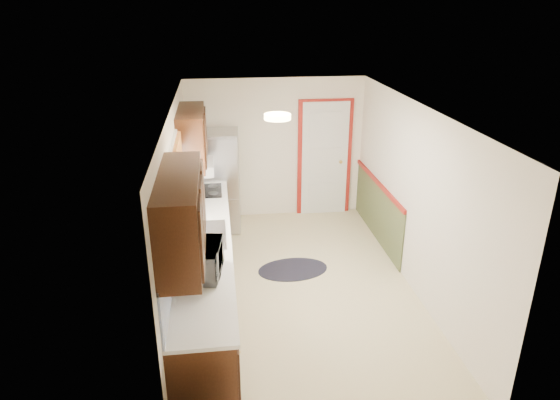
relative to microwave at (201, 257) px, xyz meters
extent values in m
cube|color=beige|center=(1.20, 1.10, -1.14)|extent=(3.20, 5.20, 0.12)
cube|color=white|center=(1.20, 1.10, 1.26)|extent=(3.20, 5.20, 0.12)
cube|color=white|center=(1.20, 3.60, 0.06)|extent=(3.20, 0.10, 2.40)
cube|color=white|center=(1.20, -1.40, 0.06)|extent=(3.20, 0.10, 2.40)
cube|color=white|center=(-0.30, 1.10, 0.06)|extent=(0.10, 5.20, 2.40)
cube|color=white|center=(2.70, 1.10, 0.06)|extent=(0.10, 5.20, 2.40)
cube|color=black|center=(0.00, 0.80, -0.69)|extent=(0.60, 4.00, 0.90)
cube|color=white|center=(0.01, 0.80, -0.22)|extent=(0.63, 4.00, 0.04)
cube|color=#577BD4|center=(-0.29, 0.80, 0.08)|extent=(0.02, 4.00, 0.55)
cube|color=black|center=(-0.12, -0.50, 0.69)|extent=(0.35, 1.40, 0.75)
cube|color=black|center=(-0.12, 2.20, 0.69)|extent=(0.35, 1.20, 0.75)
cube|color=white|center=(-0.29, 0.90, 0.48)|extent=(0.02, 1.00, 0.90)
cube|color=#BC3923|center=(-0.24, 0.90, 0.83)|extent=(0.05, 1.12, 0.24)
cube|color=#B7B7BC|center=(0.01, 0.90, -0.19)|extent=(0.52, 0.82, 0.02)
cube|color=white|center=(-0.07, 2.25, 0.24)|extent=(0.45, 0.60, 0.15)
cube|color=maroon|center=(2.05, 3.57, -0.14)|extent=(0.94, 0.05, 2.08)
cube|color=white|center=(2.05, 3.54, -0.14)|extent=(0.80, 0.04, 2.00)
cube|color=#47502D|center=(2.69, 2.45, -0.69)|extent=(0.02, 2.30, 0.90)
cube|color=maroon|center=(2.67, 2.45, -0.22)|extent=(0.04, 2.30, 0.06)
cylinder|color=#FFD88C|center=(0.90, 0.90, 1.22)|extent=(0.30, 0.30, 0.06)
imported|color=white|center=(0.00, 0.00, 0.00)|extent=(0.40, 0.62, 0.40)
cube|color=#B7B7BC|center=(0.20, 3.15, -0.31)|extent=(0.73, 0.68, 1.65)
cylinder|color=black|center=(-0.03, 2.79, -0.40)|extent=(0.02, 0.02, 1.16)
ellipsoid|color=black|center=(1.20, 1.57, -1.13)|extent=(1.06, 0.74, 0.01)
cube|color=black|center=(0.01, 2.40, -0.19)|extent=(0.48, 0.57, 0.02)
camera|label=1|loc=(0.23, -4.56, 2.44)|focal=32.00mm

